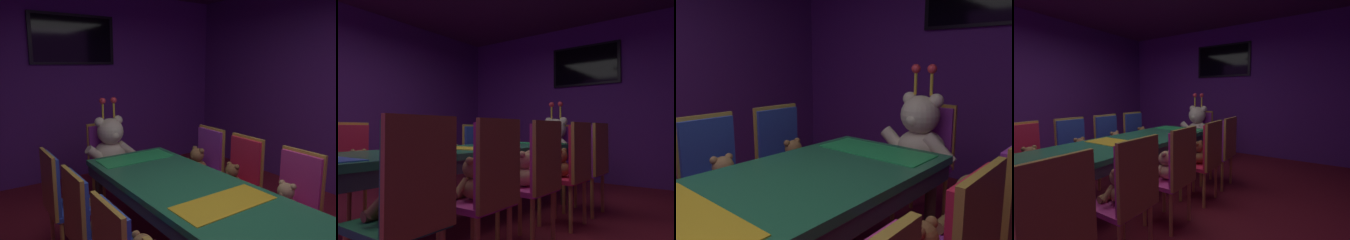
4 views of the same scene
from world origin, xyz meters
TOP-DOWN VIEW (x-y plane):
  - ground_plane at (0.00, 0.00)m, footprint 7.90×7.90m
  - wall_back at (0.00, 3.20)m, footprint 5.20×0.12m
  - banquet_table at (0.00, 0.00)m, footprint 0.90×3.07m
  - chair_left_1 at (-0.82, -0.62)m, footprint 0.42×0.41m
  - teddy_left_1 at (-0.67, -0.62)m, footprint 0.23×0.30m
  - chair_left_2 at (-0.82, -0.02)m, footprint 0.42×0.41m
  - teddy_left_2 at (-0.68, -0.02)m, footprint 0.23×0.29m
  - chair_left_3 at (-0.82, 0.57)m, footprint 0.42×0.41m
  - teddy_left_3 at (-0.68, 0.57)m, footprint 0.23×0.30m
  - chair_left_4 at (-0.84, 1.18)m, footprint 0.42×0.41m
  - teddy_left_4 at (-0.69, 1.18)m, footprint 0.23×0.29m
  - chair_right_0 at (0.82, -1.19)m, footprint 0.42×0.41m
  - teddy_right_0 at (0.68, -1.19)m, footprint 0.22×0.29m
  - chair_right_1 at (0.83, -0.61)m, footprint 0.42×0.41m
  - teddy_right_1 at (0.68, -0.61)m, footprint 0.23×0.30m
  - chair_right_2 at (0.84, -0.01)m, footprint 0.42×0.41m
  - teddy_right_2 at (0.70, -0.01)m, footprint 0.24×0.30m
  - chair_right_3 at (0.86, 0.62)m, footprint 0.42×0.41m
  - teddy_right_3 at (0.71, 0.62)m, footprint 0.23×0.29m
  - chair_right_4 at (0.85, 1.16)m, footprint 0.42×0.41m
  - teddy_right_4 at (0.71, 1.16)m, footprint 0.26×0.34m
  - throne_chair at (0.00, 2.08)m, footprint 0.41×0.42m
  - king_teddy_bear at (0.00, 1.91)m, footprint 0.67×0.52m
  - wall_tv at (0.00, 3.11)m, footprint 1.22×0.06m

SIDE VIEW (x-z plane):
  - ground_plane at x=0.00m, z-range 0.00..0.00m
  - teddy_right_0 at x=0.68m, z-range 0.44..0.71m
  - teddy_right_3 at x=0.71m, z-range 0.44..0.72m
  - teddy_left_4 at x=-0.69m, z-range 0.44..0.72m
  - teddy_left_2 at x=-0.68m, z-range 0.44..0.72m
  - teddy_left_1 at x=-0.67m, z-range 0.44..0.72m
  - teddy_left_3 at x=-0.68m, z-range 0.44..0.72m
  - teddy_right_1 at x=0.68m, z-range 0.44..0.72m
  - teddy_right_2 at x=0.70m, z-range 0.44..0.73m
  - teddy_right_4 at x=0.71m, z-range 0.44..0.76m
  - chair_left_1 at x=-0.82m, z-range 0.10..1.09m
  - chair_left_2 at x=-0.82m, z-range 0.10..1.09m
  - chair_left_3 at x=-0.82m, z-range 0.10..1.09m
  - chair_left_4 at x=-0.84m, z-range 0.10..1.09m
  - chair_right_0 at x=0.82m, z-range 0.10..1.09m
  - chair_right_1 at x=0.83m, z-range 0.10..1.09m
  - chair_right_2 at x=0.84m, z-range 0.10..1.09m
  - chair_right_3 at x=0.86m, z-range 0.10..1.09m
  - chair_right_4 at x=0.85m, z-range 0.10..1.09m
  - throne_chair at x=0.00m, z-range 0.10..1.09m
  - banquet_table at x=0.00m, z-range 0.28..1.03m
  - king_teddy_bear at x=0.00m, z-range 0.30..1.16m
  - wall_back at x=0.00m, z-range 0.00..2.80m
  - wall_tv at x=0.00m, z-range 1.70..2.40m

